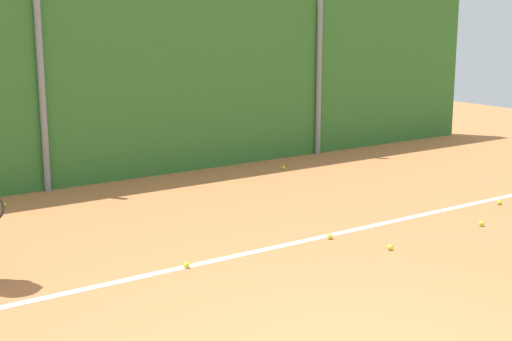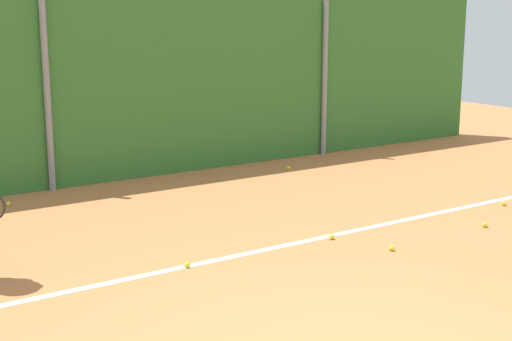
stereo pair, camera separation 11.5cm
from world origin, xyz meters
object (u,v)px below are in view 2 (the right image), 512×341
Objects in this scene: tennis_ball_7 at (332,237)px; tennis_ball_8 at (392,248)px; tennis_ball_4 at (504,203)px; tennis_ball_5 at (8,204)px; tennis_ball_1 at (288,168)px; tennis_ball_9 at (187,265)px; tennis_ball_3 at (485,225)px.

tennis_ball_7 is 1.00× the size of tennis_ball_8.
tennis_ball_4 is at bearing -2.40° from tennis_ball_7.
tennis_ball_1 is at bearing -2.48° from tennis_ball_5.
tennis_ball_7 is 0.76m from tennis_ball_8.
tennis_ball_5 is 3.65m from tennis_ball_9.
tennis_ball_3 and tennis_ball_8 have the same top height.
tennis_ball_1 is at bearing 61.34° from tennis_ball_7.
tennis_ball_1 is at bearing 90.32° from tennis_ball_3.
tennis_ball_7 is at bearing -2.52° from tennis_ball_9.
tennis_ball_3 is 1.00× the size of tennis_ball_7.
tennis_ball_4 is (1.08, -3.56, 0.00)m from tennis_ball_1.
tennis_ball_1 is 1.00× the size of tennis_ball_4.
tennis_ball_3 and tennis_ball_9 have the same top height.
tennis_ball_4 is 1.00× the size of tennis_ball_7.
tennis_ball_8 is (-1.61, -0.03, 0.00)m from tennis_ball_3.
tennis_ball_4 is at bearing -2.45° from tennis_ball_9.
tennis_ball_9 is (-3.76, -3.35, 0.00)m from tennis_ball_1.
tennis_ball_3 is 1.00× the size of tennis_ball_9.
tennis_ball_1 is at bearing 68.98° from tennis_ball_8.
tennis_ball_9 is at bearing -138.27° from tennis_ball_1.
tennis_ball_7 and tennis_ball_8 have the same top height.
tennis_ball_8 is (0.29, -0.70, 0.00)m from tennis_ball_7.
tennis_ball_1 and tennis_ball_8 have the same top height.
tennis_ball_1 is 3.92m from tennis_ball_7.
tennis_ball_1 and tennis_ball_9 have the same top height.
tennis_ball_8 and tennis_ball_9 have the same top height.
tennis_ball_4 is at bearing 12.16° from tennis_ball_8.
tennis_ball_3 is at bearing -42.87° from tennis_ball_5.
tennis_ball_7 is at bearing 112.56° from tennis_ball_8.
tennis_ball_1 is at bearing 41.73° from tennis_ball_9.
tennis_ball_3 and tennis_ball_7 have the same top height.
tennis_ball_9 is (-4.83, 0.21, 0.00)m from tennis_ball_4.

